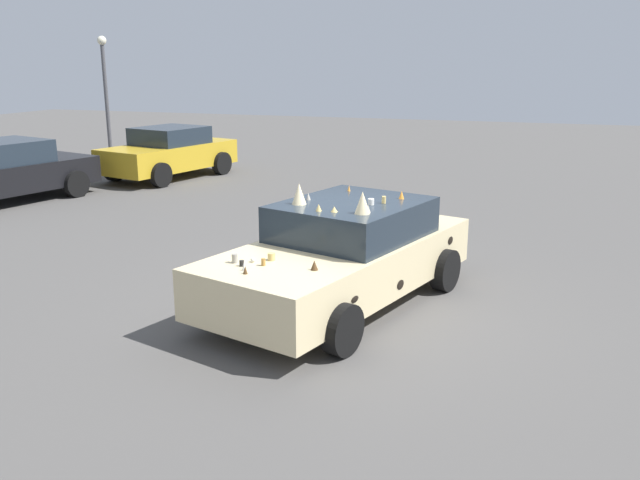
% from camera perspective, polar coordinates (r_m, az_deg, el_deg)
% --- Properties ---
extents(ground_plane, '(60.00, 60.00, 0.00)m').
position_cam_1_polar(ground_plane, '(9.41, 1.74, -5.45)').
color(ground_plane, '#514F4C').
extents(art_car_decorated, '(4.77, 2.99, 1.70)m').
position_cam_1_polar(art_car_decorated, '(9.24, 1.99, -1.20)').
color(art_car_decorated, beige).
rests_on(art_car_decorated, ground).
extents(parked_sedan_row_back_far, '(4.52, 2.82, 1.46)m').
position_cam_1_polar(parked_sedan_row_back_far, '(17.67, -25.37, 5.29)').
color(parked_sedan_row_back_far, black).
rests_on(parked_sedan_row_back_far, ground).
extents(parked_sedan_far_right, '(4.30, 2.69, 1.45)m').
position_cam_1_polar(parked_sedan_far_right, '(19.86, -12.68, 7.27)').
color(parked_sedan_far_right, gold).
rests_on(parked_sedan_far_right, ground).
extents(lot_lamp_post, '(0.28, 0.28, 4.01)m').
position_cam_1_polar(lot_lamp_post, '(22.53, -17.75, 12.22)').
color(lot_lamp_post, '#4C4C51').
rests_on(lot_lamp_post, ground).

